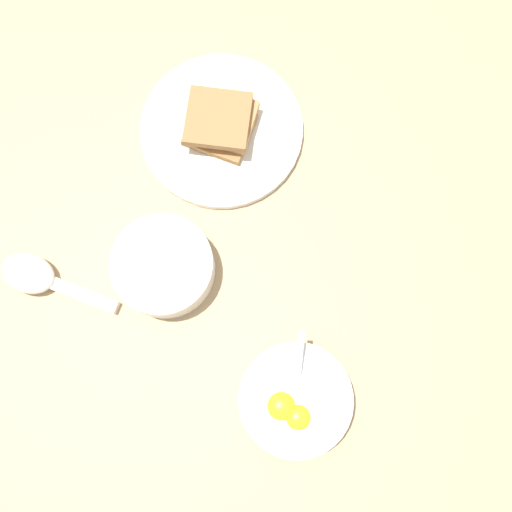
{
  "coord_description": "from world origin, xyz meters",
  "views": [
    {
      "loc": [
        -0.18,
        0.07,
        0.79
      ],
      "look_at": [
        -0.06,
        -0.03,
        0.02
      ],
      "focal_mm": 42.0,
      "sensor_mm": 36.0,
      "label": 1
    }
  ],
  "objects_px": {
    "egg_bowl": "(295,399)",
    "toast_plate": "(222,130)",
    "congee_bowl": "(164,266)",
    "soup_spoon": "(37,277)",
    "toast_sandwich": "(220,123)"
  },
  "relations": [
    {
      "from": "soup_spoon",
      "to": "egg_bowl",
      "type": "bearing_deg",
      "value": -154.96
    },
    {
      "from": "egg_bowl",
      "to": "soup_spoon",
      "type": "distance_m",
      "value": 0.37
    },
    {
      "from": "egg_bowl",
      "to": "toast_plate",
      "type": "distance_m",
      "value": 0.38
    },
    {
      "from": "soup_spoon",
      "to": "congee_bowl",
      "type": "height_order",
      "value": "congee_bowl"
    },
    {
      "from": "toast_plate",
      "to": "soup_spoon",
      "type": "distance_m",
      "value": 0.32
    },
    {
      "from": "congee_bowl",
      "to": "toast_sandwich",
      "type": "bearing_deg",
      "value": -59.83
    },
    {
      "from": "toast_sandwich",
      "to": "toast_plate",
      "type": "bearing_deg",
      "value": -73.96
    },
    {
      "from": "toast_plate",
      "to": "egg_bowl",
      "type": "bearing_deg",
      "value": 154.74
    },
    {
      "from": "egg_bowl",
      "to": "toast_plate",
      "type": "height_order",
      "value": "egg_bowl"
    },
    {
      "from": "egg_bowl",
      "to": "congee_bowl",
      "type": "distance_m",
      "value": 0.24
    },
    {
      "from": "congee_bowl",
      "to": "toast_plate",
      "type": "bearing_deg",
      "value": -59.91
    },
    {
      "from": "toast_plate",
      "to": "toast_sandwich",
      "type": "relative_size",
      "value": 1.89
    },
    {
      "from": "toast_sandwich",
      "to": "soup_spoon",
      "type": "xyz_separation_m",
      "value": [
        -0.01,
        0.32,
        -0.02
      ]
    },
    {
      "from": "congee_bowl",
      "to": "egg_bowl",
      "type": "bearing_deg",
      "value": -175.01
    },
    {
      "from": "soup_spoon",
      "to": "toast_plate",
      "type": "bearing_deg",
      "value": -88.89
    }
  ]
}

